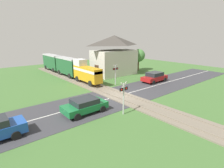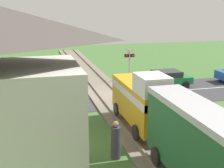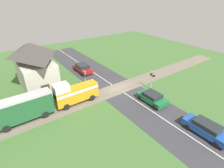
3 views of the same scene
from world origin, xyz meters
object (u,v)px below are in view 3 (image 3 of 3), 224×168
object	(u,v)px
train	(18,110)
crossing_signal_west_approach	(152,78)
car_far_side	(83,68)
car_near_crossing	(152,98)
pedestrian_by_station	(50,99)
car_behind_queue	(206,129)
crossing_signal_east_approach	(85,77)
station_building	(35,67)

from	to	relation	value
train	crossing_signal_west_approach	bearing A→B (deg)	-99.53
crossing_signal_west_approach	car_far_side	bearing A→B (deg)	24.95
car_near_crossing	pedestrian_by_station	xyz separation A→B (m)	(7.29, 10.85, 0.07)
car_near_crossing	car_behind_queue	world-z (taller)	car_behind_queue
crossing_signal_west_approach	car_near_crossing	bearing A→B (deg)	135.05
car_near_crossing	car_behind_queue	size ratio (longest dim) A/B	0.86
car_near_crossing	car_far_side	bearing A→B (deg)	11.78
crossing_signal_east_approach	car_far_side	bearing A→B (deg)	-23.17
car_near_crossing	crossing_signal_east_approach	distance (m)	9.80
crossing_signal_west_approach	station_building	distance (m)	16.75
train	station_building	xyz separation A→B (m)	(7.32, -3.89, 1.46)
train	car_near_crossing	world-z (taller)	train
car_far_side	car_behind_queue	distance (m)	21.19
car_far_side	crossing_signal_east_approach	world-z (taller)	crossing_signal_east_approach
car_behind_queue	crossing_signal_east_approach	size ratio (longest dim) A/B	1.55
train	station_building	distance (m)	8.42
car_behind_queue	crossing_signal_west_approach	xyz separation A→B (m)	(9.61, -2.42, 1.10)
station_building	train	bearing A→B (deg)	152.02
car_near_crossing	station_building	size ratio (longest dim) A/B	0.48
car_near_crossing	car_far_side	size ratio (longest dim) A/B	0.92
pedestrian_by_station	car_far_side	bearing A→B (deg)	-50.75
crossing_signal_west_approach	station_building	size ratio (longest dim) A/B	0.36
car_far_side	pedestrian_by_station	size ratio (longest dim) A/B	2.44
car_behind_queue	pedestrian_by_station	size ratio (longest dim) A/B	2.62
station_building	pedestrian_by_station	distance (m)	5.90
crossing_signal_east_approach	station_building	bearing A→B (deg)	50.97
car_behind_queue	station_building	distance (m)	22.70
crossing_signal_east_approach	pedestrian_by_station	xyz separation A→B (m)	(-0.87, 5.55, -1.10)
car_far_side	crossing_signal_west_approach	bearing A→B (deg)	-155.05
crossing_signal_west_approach	crossing_signal_east_approach	world-z (taller)	same
car_near_crossing	car_behind_queue	bearing A→B (deg)	180.00
crossing_signal_west_approach	pedestrian_by_station	world-z (taller)	crossing_signal_west_approach
train	station_building	world-z (taller)	station_building
crossing_signal_east_approach	crossing_signal_west_approach	bearing A→B (deg)	-126.65
car_near_crossing	station_building	distance (m)	16.81
car_behind_queue	pedestrian_by_station	distance (m)	18.09
train	pedestrian_by_station	world-z (taller)	train
crossing_signal_east_approach	pedestrian_by_station	size ratio (longest dim) A/B	1.69
crossing_signal_east_approach	train	bearing A→B (deg)	107.00
crossing_signal_west_approach	car_behind_queue	bearing A→B (deg)	165.88
crossing_signal_west_approach	crossing_signal_east_approach	size ratio (longest dim) A/B	1.00
train	car_near_crossing	distance (m)	15.65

